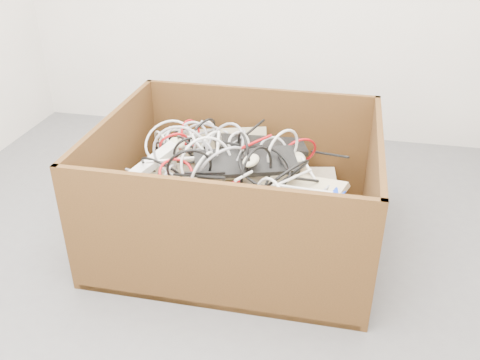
% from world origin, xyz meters
% --- Properties ---
extents(ground, '(3.00, 3.00, 0.00)m').
position_xyz_m(ground, '(0.00, 0.00, 0.00)').
color(ground, '#515153').
rests_on(ground, ground).
extents(cardboard_box, '(1.18, 0.99, 0.58)m').
position_xyz_m(cardboard_box, '(0.14, 0.25, 0.15)').
color(cardboard_box, '#3A250E').
rests_on(cardboard_box, ground).
extents(keyboard_pile, '(1.01, 0.88, 0.35)m').
position_xyz_m(keyboard_pile, '(0.17, 0.29, 0.28)').
color(keyboard_pile, tan).
rests_on(keyboard_pile, cardboard_box).
extents(mice_scatter, '(0.74, 0.64, 0.20)m').
position_xyz_m(mice_scatter, '(0.02, 0.24, 0.36)').
color(mice_scatter, beige).
rests_on(mice_scatter, keyboard_pile).
extents(power_strip_left, '(0.19, 0.28, 0.12)m').
position_xyz_m(power_strip_left, '(-0.23, 0.20, 0.38)').
color(power_strip_left, white).
rests_on(power_strip_left, keyboard_pile).
extents(power_strip_right, '(0.28, 0.23, 0.10)m').
position_xyz_m(power_strip_right, '(-0.07, -0.02, 0.32)').
color(power_strip_right, white).
rests_on(power_strip_right, keyboard_pile).
extents(vga_plug, '(0.06, 0.06, 0.03)m').
position_xyz_m(vga_plug, '(0.60, 0.12, 0.37)').
color(vga_plug, '#0D2FC7').
rests_on(vga_plug, keyboard_pile).
extents(cable_tangle, '(1.03, 0.82, 0.44)m').
position_xyz_m(cable_tangle, '(0.03, 0.28, 0.40)').
color(cable_tangle, black).
rests_on(cable_tangle, keyboard_pile).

